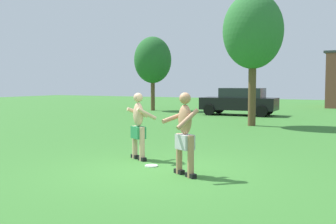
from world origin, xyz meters
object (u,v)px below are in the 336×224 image
at_px(car_black_near_post, 240,101).
at_px(tree_right_field, 153,60).
at_px(player_near, 185,132).
at_px(frisbee, 151,166).
at_px(tree_left_field, 253,32).
at_px(player_in_green, 139,125).

relative_size(car_black_near_post, tree_right_field, 0.88).
xyz_separation_m(player_near, tree_right_field, (-10.33, 16.63, 2.51)).
relative_size(player_near, frisbee, 5.72).
height_order(frisbee, tree_left_field, tree_left_field).
bearing_deg(tree_right_field, car_black_near_post, -9.95).
height_order(player_near, frisbee, player_near).
height_order(player_near, player_in_green, player_near).
xyz_separation_m(player_in_green, car_black_near_post, (-2.10, 14.44, -0.04)).
xyz_separation_m(player_in_green, tree_right_field, (-8.58, 15.57, 2.54)).
distance_m(player_near, tree_right_field, 19.73).
relative_size(player_near, tree_left_field, 0.29).
relative_size(frisbee, car_black_near_post, 0.07).
height_order(player_in_green, tree_left_field, tree_left_field).
relative_size(player_in_green, car_black_near_post, 0.37).
bearing_deg(player_near, tree_right_field, 121.85).
xyz_separation_m(player_in_green, frisbee, (0.69, -0.57, -0.85)).
distance_m(frisbee, car_black_near_post, 15.28).
relative_size(player_in_green, tree_right_field, 0.33).
bearing_deg(car_black_near_post, frisbee, -79.49).
height_order(frisbee, tree_right_field, tree_right_field).
distance_m(frisbee, tree_left_field, 10.48).
distance_m(tree_left_field, tree_right_field, 10.92).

